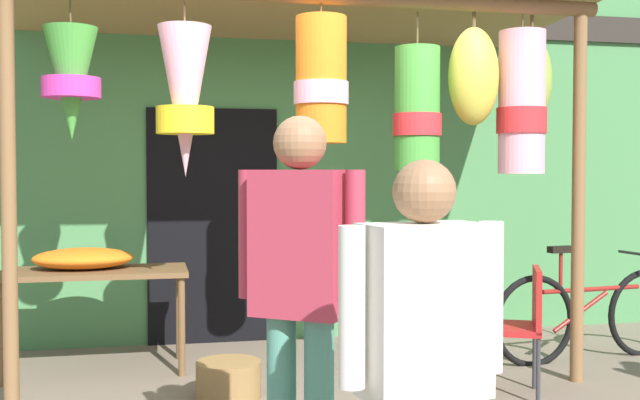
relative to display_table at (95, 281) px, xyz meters
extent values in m
cube|color=#47844C|center=(1.37, 0.93, 1.60)|extent=(12.91, 0.25, 4.52)
cube|color=#2D2823|center=(1.37, 0.78, 2.14)|extent=(11.62, 0.04, 0.24)
cube|color=black|center=(0.92, 0.79, 0.34)|extent=(1.10, 0.03, 2.00)
cylinder|color=brown|center=(-0.42, -0.98, 0.63)|extent=(0.09, 0.09, 2.58)
cylinder|color=brown|center=(3.31, -0.98, 0.63)|extent=(0.09, 0.09, 2.58)
cylinder|color=brown|center=(-0.42, 0.89, 0.63)|extent=(0.09, 0.09, 2.58)
cylinder|color=brown|center=(3.31, 0.89, 0.63)|extent=(0.09, 0.09, 2.58)
cylinder|color=brown|center=(1.44, 0.89, 2.07)|extent=(3.93, 0.10, 0.10)
cube|color=olive|center=(1.44, -0.05, 2.04)|extent=(4.23, 2.37, 0.24)
cylinder|color=brown|center=(-0.06, -0.89, 1.78)|extent=(0.01, 0.01, 0.19)
cone|color=green|center=(-0.06, -0.89, 1.34)|extent=(0.33, 0.33, 0.69)
cylinder|color=#D13399|center=(-0.06, -0.89, 1.31)|extent=(0.35, 0.35, 0.12)
cylinder|color=brown|center=(0.62, -0.90, 1.79)|extent=(0.01, 0.01, 0.16)
cone|color=pink|center=(0.62, -0.90, 1.24)|extent=(0.34, 0.34, 0.94)
cylinder|color=yellow|center=(0.62, -0.90, 1.12)|extent=(0.36, 0.36, 0.17)
cylinder|color=brown|center=(1.47, -1.00, 1.83)|extent=(0.01, 0.01, 0.08)
cylinder|color=orange|center=(1.47, -1.00, 1.39)|extent=(0.32, 0.32, 0.80)
cylinder|color=pink|center=(1.47, -1.00, 1.30)|extent=(0.35, 0.35, 0.14)
cylinder|color=brown|center=(2.16, -0.89, 1.75)|extent=(0.01, 0.01, 0.23)
cylinder|color=green|center=(2.16, -0.89, 1.22)|extent=(0.30, 0.30, 0.83)
cylinder|color=red|center=(2.16, -0.89, 1.12)|extent=(0.33, 0.33, 0.15)
cylinder|color=brown|center=(2.88, -0.97, 1.81)|extent=(0.01, 0.01, 0.12)
cylinder|color=pink|center=(2.88, -0.97, 1.27)|extent=(0.31, 0.31, 0.97)
cylinder|color=red|center=(2.88, -0.97, 1.15)|extent=(0.34, 0.34, 0.17)
cylinder|color=#4C3D23|center=(2.96, -0.95, 1.79)|extent=(0.02, 0.02, 0.15)
ellipsoid|color=#89A842|center=(2.96, -0.95, 1.43)|extent=(0.29, 0.24, 0.57)
cylinder|color=#4C3D23|center=(2.53, -0.96, 1.82)|extent=(0.02, 0.02, 0.10)
ellipsoid|color=gold|center=(2.53, -0.96, 1.44)|extent=(0.34, 0.29, 0.66)
cube|color=brown|center=(0.00, 0.00, 0.07)|extent=(1.33, 0.62, 0.04)
cylinder|color=brown|center=(0.61, -0.26, -0.31)|extent=(0.05, 0.05, 0.71)
cylinder|color=brown|center=(-0.61, 0.26, -0.31)|extent=(0.05, 0.05, 0.71)
cylinder|color=brown|center=(0.61, 0.26, -0.31)|extent=(0.05, 0.05, 0.71)
ellipsoid|color=orange|center=(-0.08, 0.06, 0.16)|extent=(0.72, 0.50, 0.15)
ellipsoid|color=pink|center=(0.02, 0.00, 0.17)|extent=(0.32, 0.25, 0.11)
cube|color=#AD1E1E|center=(2.69, -1.19, -0.22)|extent=(0.53, 0.53, 0.04)
cube|color=#AD1E1E|center=(2.85, -1.26, -0.02)|extent=(0.20, 0.38, 0.40)
cylinder|color=#333338|center=(2.60, -0.95, -0.44)|extent=(0.03, 0.03, 0.44)
cylinder|color=#333338|center=(2.45, -1.28, -0.44)|extent=(0.03, 0.03, 0.44)
cylinder|color=#333338|center=(2.92, -1.10, -0.44)|extent=(0.03, 0.03, 0.44)
cylinder|color=#333338|center=(2.78, -1.43, -0.44)|extent=(0.03, 0.03, 0.44)
cylinder|color=olive|center=(0.89, -0.87, -0.55)|extent=(0.42, 0.42, 0.24)
torus|color=black|center=(3.24, -0.50, -0.33)|extent=(0.71, 0.13, 0.71)
cylinder|color=maroon|center=(3.75, -0.44, -0.11)|extent=(0.88, 0.14, 0.04)
cylinder|color=maroon|center=(3.65, -0.45, -0.28)|extent=(0.50, 0.09, 0.31)
cylinder|color=maroon|center=(3.47, -0.47, 0.05)|extent=(0.03, 0.03, 0.30)
cube|color=black|center=(3.47, -0.47, 0.21)|extent=(0.21, 0.10, 0.05)
cylinder|color=#262628|center=(4.19, -0.39, 0.15)|extent=(0.08, 0.44, 0.02)
cube|color=#B23347|center=(1.03, -2.58, 0.50)|extent=(0.45, 0.41, 0.63)
cylinder|color=#B23347|center=(0.82, -2.44, 0.53)|extent=(0.08, 0.08, 0.57)
cylinder|color=#B23347|center=(1.24, -2.73, 0.53)|extent=(0.08, 0.08, 0.57)
sphere|color=#9E704C|center=(1.03, -2.58, 0.93)|extent=(0.23, 0.23, 0.23)
cube|color=silver|center=(1.26, -3.52, 0.36)|extent=(0.43, 0.29, 0.56)
cylinder|color=silver|center=(1.51, -3.47, 0.39)|extent=(0.08, 0.08, 0.50)
cylinder|color=silver|center=(1.01, -3.56, 0.39)|extent=(0.08, 0.08, 0.50)
sphere|color=#9E704C|center=(1.26, -3.52, 0.74)|extent=(0.20, 0.20, 0.20)
camera|label=1|loc=(0.40, -5.87, 0.81)|focal=43.74mm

